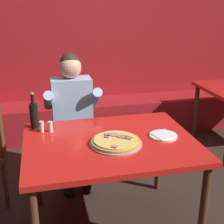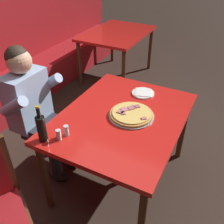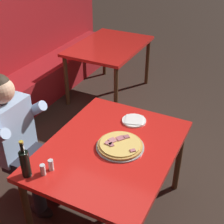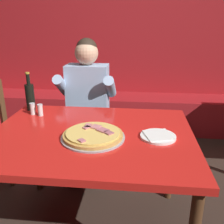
{
  "view_description": "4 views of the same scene",
  "coord_description": "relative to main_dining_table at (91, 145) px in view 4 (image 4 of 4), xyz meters",
  "views": [
    {
      "loc": [
        -0.46,
        -2.02,
        1.74
      ],
      "look_at": [
        0.02,
        0.0,
        0.98
      ],
      "focal_mm": 50.0,
      "sensor_mm": 36.0,
      "label": 1
    },
    {
      "loc": [
        -1.53,
        -0.69,
        1.96
      ],
      "look_at": [
        0.04,
        0.12,
        0.74
      ],
      "focal_mm": 40.0,
      "sensor_mm": 36.0,
      "label": 2
    },
    {
      "loc": [
        -1.69,
        -0.86,
        2.28
      ],
      "look_at": [
        0.21,
        0.09,
        0.94
      ],
      "focal_mm": 50.0,
      "sensor_mm": 36.0,
      "label": 3
    },
    {
      "loc": [
        0.28,
        -1.37,
        1.41
      ],
      "look_at": [
        0.11,
        0.23,
        0.82
      ],
      "focal_mm": 40.0,
      "sensor_mm": 36.0,
      "label": 4
    }
  ],
  "objects": [
    {
      "name": "diner_seated_blue_shirt",
      "position": [
        -0.19,
        0.77,
        0.02
      ],
      "size": [
        0.53,
        0.53,
        1.27
      ],
      "color": "black",
      "rests_on": "ground_plane"
    },
    {
      "name": "plate_white_paper",
      "position": [
        0.41,
        -0.02,
        0.09
      ],
      "size": [
        0.21,
        0.21,
        0.02
      ],
      "color": "white",
      "rests_on": "main_dining_table"
    },
    {
      "name": "booth_bench",
      "position": [
        0.0,
        1.86,
        -0.45
      ],
      "size": [
        6.46,
        0.48,
        0.46
      ],
      "primitive_type": "cube",
      "color": "#A3191E",
      "rests_on": "ground_plane"
    },
    {
      "name": "shaker_oregano",
      "position": [
        -0.48,
        0.28,
        0.12
      ],
      "size": [
        0.04,
        0.04,
        0.09
      ],
      "color": "silver",
      "rests_on": "main_dining_table"
    },
    {
      "name": "main_dining_table",
      "position": [
        0.0,
        0.0,
        0.0
      ],
      "size": [
        1.25,
        0.97,
        0.77
      ],
      "color": "#4C2D19",
      "rests_on": "ground_plane"
    },
    {
      "name": "beer_bottle",
      "position": [
        -0.54,
        0.38,
        0.19
      ],
      "size": [
        0.07,
        0.07,
        0.29
      ],
      "color": "black",
      "rests_on": "main_dining_table"
    },
    {
      "name": "shaker_parmesan",
      "position": [
        -0.42,
        0.26,
        0.12
      ],
      "size": [
        0.04,
        0.04,
        0.09
      ],
      "color": "silver",
      "rests_on": "main_dining_table"
    },
    {
      "name": "booth_wall_panel",
      "position": [
        0.0,
        2.18,
        0.27
      ],
      "size": [
        6.8,
        0.16,
        1.9
      ],
      "primitive_type": "cube",
      "color": "#A3191E",
      "rests_on": "ground_plane"
    },
    {
      "name": "pizza",
      "position": [
        0.03,
        -0.07,
        0.1
      ],
      "size": [
        0.38,
        0.38,
        0.05
      ],
      "color": "#9E9EA3",
      "rests_on": "main_dining_table"
    }
  ]
}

